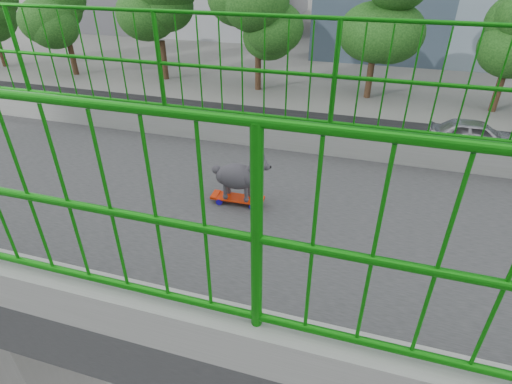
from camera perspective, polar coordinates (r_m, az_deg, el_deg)
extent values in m
cube|color=black|center=(18.64, 0.94, 2.58)|extent=(18.00, 90.00, 0.02)
cube|color=slate|center=(7.71, -28.59, -21.70)|extent=(1.20, 1.20, 6.50)
cube|color=gray|center=(6.31, -29.20, 10.78)|extent=(0.20, 24.00, 0.30)
cylinder|color=#0E720C|center=(6.07, -32.41, 21.73)|extent=(0.04, 24.00, 0.04)
cylinder|color=#0E720C|center=(6.15, -30.93, 16.82)|extent=(0.04, 24.00, 0.04)
cylinder|color=#0E720C|center=(6.15, -30.93, 16.82)|extent=(0.06, 0.06, 1.10)
cylinder|color=black|center=(43.97, -32.75, 16.73)|extent=(0.44, 0.44, 2.80)
cylinder|color=black|center=(38.10, -24.77, 17.00)|extent=(0.44, 0.44, 2.62)
ellipsoid|color=black|center=(37.61, -25.84, 21.39)|extent=(4.00, 4.00, 3.40)
cylinder|color=black|center=(34.27, -13.01, 17.92)|extent=(0.44, 0.44, 2.97)
ellipsoid|color=black|center=(33.68, -13.78, 23.75)|extent=(4.80, 4.80, 4.08)
cylinder|color=black|center=(30.71, 0.29, 16.95)|extent=(0.44, 0.44, 2.73)
ellipsoid|color=black|center=(30.09, 0.31, 22.77)|extent=(4.20, 4.20, 3.57)
cylinder|color=black|center=(29.91, 15.97, 15.55)|extent=(0.44, 0.44, 2.87)
ellipsoid|color=black|center=(29.25, 16.99, 21.92)|extent=(4.60, 4.60, 3.91)
cylinder|color=black|center=(30.32, 31.35, 12.26)|extent=(0.44, 0.44, 2.66)
cube|color=red|center=(3.56, -2.67, -0.86)|extent=(0.16, 0.48, 0.02)
cube|color=#99999E|center=(3.62, -4.98, -0.78)|extent=(0.09, 0.04, 0.02)
cylinder|color=#15079F|center=(3.67, -4.67, -0.42)|extent=(0.03, 0.06, 0.06)
sphere|color=yellow|center=(3.67, -4.67, -0.42)|extent=(0.02, 0.02, 0.02)
cylinder|color=#15079F|center=(3.57, -5.28, -1.41)|extent=(0.03, 0.06, 0.06)
sphere|color=yellow|center=(3.57, -5.28, -1.41)|extent=(0.02, 0.02, 0.02)
cube|color=#99999E|center=(3.54, -0.31, -1.42)|extent=(0.09, 0.04, 0.02)
cylinder|color=#15079F|center=(3.59, -0.06, -1.05)|extent=(0.03, 0.06, 0.06)
sphere|color=yellow|center=(3.59, -0.06, -1.05)|extent=(0.02, 0.02, 0.02)
cylinder|color=#15079F|center=(3.49, -0.56, -2.08)|extent=(0.03, 0.06, 0.06)
sphere|color=yellow|center=(3.49, -0.56, -2.08)|extent=(0.02, 0.02, 0.02)
ellipsoid|color=#2C292E|center=(3.45, -2.76, 2.27)|extent=(0.23, 0.35, 0.23)
sphere|color=#2C292E|center=(3.34, 0.34, 4.10)|extent=(0.15, 0.15, 0.15)
sphere|color=black|center=(3.33, 2.03, 3.60)|extent=(0.03, 0.03, 0.03)
sphere|color=#2C292E|center=(3.48, -5.72, 3.25)|extent=(0.08, 0.08, 0.08)
cylinder|color=#2C292E|center=(3.54, -0.98, 0.44)|extent=(0.03, 0.03, 0.14)
cylinder|color=#2C292E|center=(3.46, -1.41, -0.37)|extent=(0.03, 0.03, 0.14)
cylinder|color=#2C292E|center=(3.59, -3.96, 0.82)|extent=(0.03, 0.03, 0.14)
cylinder|color=#2C292E|center=(3.51, -4.45, 0.03)|extent=(0.03, 0.03, 0.14)
imported|color=#95959A|center=(17.66, 26.95, -0.28)|extent=(2.34, 5.08, 1.41)
imported|color=black|center=(26.35, -25.18, 10.09)|extent=(2.02, 4.96, 1.44)
imported|color=#95959A|center=(23.66, 28.90, 7.12)|extent=(1.88, 4.66, 1.59)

